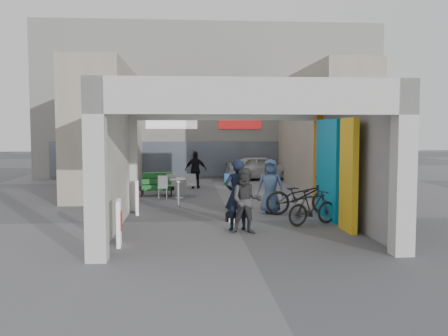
{
  "coord_description": "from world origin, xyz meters",
  "views": [
    {
      "loc": [
        -1.31,
        -13.54,
        2.51
      ],
      "look_at": [
        -0.18,
        1.0,
        1.39
      ],
      "focal_mm": 40.0,
      "sensor_mm": 36.0,
      "label": 1
    }
  ],
  "objects": [
    {
      "name": "produce_stand",
      "position": [
        -2.4,
        5.49,
        0.34
      ],
      "size": [
        1.32,
        0.71,
        0.87
      ],
      "rotation": [
        0.0,
        0.0,
        -0.42
      ],
      "color": "black",
      "rests_on": "ground"
    },
    {
      "name": "border_collie",
      "position": [
        -0.07,
        -0.11,
        0.27
      ],
      "size": [
        0.25,
        0.49,
        0.67
      ],
      "rotation": [
        0.0,
        0.0,
        -0.28
      ],
      "color": "black",
      "rests_on": "ground"
    },
    {
      "name": "bollard_right",
      "position": [
        1.47,
        2.4,
        0.48
      ],
      "size": [
        0.09,
        0.09,
        0.96
      ],
      "primitive_type": "cylinder",
      "color": "#999CA2",
      "rests_on": "ground"
    },
    {
      "name": "plaza_bldg_left",
      "position": [
        -4.5,
        7.5,
        2.5
      ],
      "size": [
        2.0,
        9.0,
        5.0
      ],
      "primitive_type": "cube",
      "color": "#A89E8B",
      "rests_on": "ground"
    },
    {
      "name": "man_back_turned",
      "position": [
        0.16,
        -1.68,
        0.8
      ],
      "size": [
        0.86,
        0.72,
        1.59
      ],
      "primitive_type": "imported",
      "rotation": [
        0.0,
        0.0,
        -0.16
      ],
      "color": "#373739",
      "rests_on": "ground"
    },
    {
      "name": "man_with_dog",
      "position": [
        -0.03,
        -1.28,
        0.89
      ],
      "size": [
        0.71,
        0.53,
        1.77
      ],
      "primitive_type": "imported",
      "rotation": [
        0.0,
        0.0,
        3.31
      ],
      "color": "black",
      "rests_on": "ground"
    },
    {
      "name": "advert_board_far",
      "position": [
        -2.75,
        1.3,
        0.51
      ],
      "size": [
        0.15,
        0.56,
        1.0
      ],
      "rotation": [
        0.0,
        0.0,
        0.11
      ],
      "color": "white",
      "rests_on": "ground"
    },
    {
      "name": "man_elderly",
      "position": [
        1.22,
        1.13,
        0.82
      ],
      "size": [
        0.92,
        0.74,
        1.63
      ],
      "primitive_type": "imported",
      "rotation": [
        0.0,
        0.0,
        -0.31
      ],
      "color": "#516E9D",
      "rests_on": "ground"
    },
    {
      "name": "crate_stack",
      "position": [
        0.63,
        8.48,
        0.28
      ],
      "size": [
        0.45,
        0.35,
        0.56
      ],
      "rotation": [
        0.0,
        0.0,
        -0.01
      ],
      "color": "#1A5E23",
      "rests_on": "ground"
    },
    {
      "name": "ground",
      "position": [
        0.0,
        0.0,
        0.0
      ],
      "size": [
        90.0,
        90.0,
        0.0
      ],
      "primitive_type": "plane",
      "color": "slate",
      "rests_on": "ground"
    },
    {
      "name": "advert_board_near",
      "position": [
        -2.75,
        -2.76,
        0.51
      ],
      "size": [
        0.14,
        0.55,
        1.0
      ],
      "rotation": [
        0.0,
        0.0,
        0.08
      ],
      "color": "white",
      "rests_on": "ground"
    },
    {
      "name": "far_building",
      "position": [
        -0.0,
        13.99,
        3.99
      ],
      "size": [
        18.0,
        4.08,
        8.0
      ],
      "color": "white",
      "rests_on": "ground"
    },
    {
      "name": "bollard_left",
      "position": [
        -1.55,
        2.56,
        0.41
      ],
      "size": [
        0.09,
        0.09,
        0.83
      ],
      "primitive_type": "cylinder",
      "color": "#999CA2",
      "rests_on": "ground"
    },
    {
      "name": "white_van",
      "position": [
        2.49,
        11.12,
        0.61
      ],
      "size": [
        3.66,
        1.67,
        1.22
      ],
      "primitive_type": "imported",
      "rotation": [
        0.0,
        0.0,
        1.64
      ],
      "color": "silver",
      "rests_on": "ground"
    },
    {
      "name": "cafe_set",
      "position": [
        -1.68,
        4.93,
        0.3
      ],
      "size": [
        1.39,
        1.12,
        0.84
      ],
      "rotation": [
        0.0,
        0.0,
        0.13
      ],
      "color": "#A0A0A5",
      "rests_on": "ground"
    },
    {
      "name": "arcade_canopy",
      "position": [
        0.54,
        -0.82,
        2.3
      ],
      "size": [
        6.4,
        6.45,
        6.4
      ],
      "color": "#B7B7B2",
      "rests_on": "ground"
    },
    {
      "name": "bicycle_front",
      "position": [
        2.09,
        0.88,
        0.55
      ],
      "size": [
        2.14,
        0.84,
        1.11
      ],
      "primitive_type": "imported",
      "rotation": [
        0.0,
        0.0,
        1.62
      ],
      "color": "black",
      "rests_on": "ground"
    },
    {
      "name": "bollard_center",
      "position": [
        0.12,
        2.27,
        0.44
      ],
      "size": [
        0.09,
        0.09,
        0.89
      ],
      "primitive_type": "cylinder",
      "color": "#999CA2",
      "rests_on": "ground"
    },
    {
      "name": "bicycle_rear",
      "position": [
        2.03,
        -0.75,
        0.47
      ],
      "size": [
        1.59,
        1.02,
        0.93
      ],
      "primitive_type": "imported",
      "rotation": [
        0.0,
        0.0,
        1.98
      ],
      "color": "black",
      "rests_on": "ground"
    },
    {
      "name": "man_crates",
      "position": [
        -0.87,
        7.67,
        0.79
      ],
      "size": [
        0.97,
        0.5,
        1.59
      ],
      "primitive_type": "imported",
      "rotation": [
        0.0,
        0.0,
        3.02
      ],
      "color": "black",
      "rests_on": "ground"
    },
    {
      "name": "plaza_bldg_right",
      "position": [
        4.5,
        7.5,
        2.5
      ],
      "size": [
        2.0,
        9.0,
        5.0
      ],
      "primitive_type": "cube",
      "color": "#A89E8B",
      "rests_on": "ground"
    }
  ]
}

